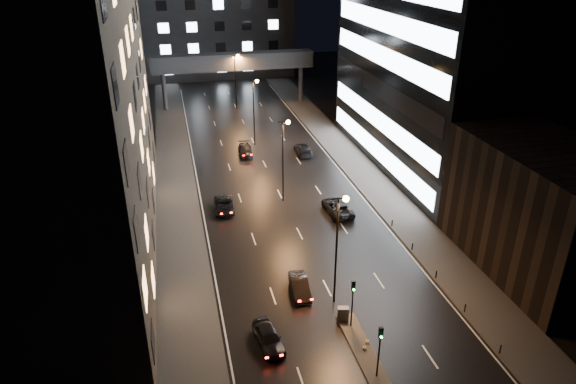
{
  "coord_description": "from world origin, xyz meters",
  "views": [
    {
      "loc": [
        -12.12,
        -26.15,
        27.89
      ],
      "look_at": [
        -0.76,
        22.2,
        4.0
      ],
      "focal_mm": 32.0,
      "sensor_mm": 36.0,
      "label": 1
    }
  ],
  "objects_px": {
    "car_away_b": "(300,286)",
    "car_toward_b": "(303,149)",
    "car_away_c": "(224,205)",
    "utility_cabinet": "(343,314)",
    "car_away_a": "(269,337)",
    "car_away_d": "(245,150)",
    "car_toward_a": "(337,207)"
  },
  "relations": [
    {
      "from": "car_away_c",
      "to": "car_away_d",
      "type": "height_order",
      "value": "car_away_d"
    },
    {
      "from": "car_away_a",
      "to": "car_toward_a",
      "type": "height_order",
      "value": "car_toward_a"
    },
    {
      "from": "car_away_b",
      "to": "car_toward_b",
      "type": "height_order",
      "value": "car_toward_b"
    },
    {
      "from": "car_away_b",
      "to": "car_toward_b",
      "type": "xyz_separation_m",
      "value": [
        8.86,
        32.54,
        0.05
      ]
    },
    {
      "from": "car_away_c",
      "to": "car_toward_b",
      "type": "bearing_deg",
      "value": 52.43
    },
    {
      "from": "utility_cabinet",
      "to": "car_toward_b",
      "type": "bearing_deg",
      "value": 94.28
    },
    {
      "from": "car_away_c",
      "to": "car_away_b",
      "type": "bearing_deg",
      "value": -71.08
    },
    {
      "from": "car_toward_b",
      "to": "utility_cabinet",
      "type": "bearing_deg",
      "value": 82.97
    },
    {
      "from": "car_toward_a",
      "to": "utility_cabinet",
      "type": "relative_size",
      "value": 4.41
    },
    {
      "from": "car_away_c",
      "to": "utility_cabinet",
      "type": "height_order",
      "value": "utility_cabinet"
    },
    {
      "from": "car_away_d",
      "to": "car_toward_a",
      "type": "bearing_deg",
      "value": -65.8
    },
    {
      "from": "car_away_a",
      "to": "car_away_b",
      "type": "xyz_separation_m",
      "value": [
        3.98,
        5.87,
        -0.03
      ]
    },
    {
      "from": "car_away_a",
      "to": "car_toward_b",
      "type": "distance_m",
      "value": 40.5
    },
    {
      "from": "car_away_a",
      "to": "car_away_b",
      "type": "distance_m",
      "value": 7.09
    },
    {
      "from": "car_away_b",
      "to": "utility_cabinet",
      "type": "xyz_separation_m",
      "value": [
        2.48,
        -4.57,
        0.08
      ]
    },
    {
      "from": "car_toward_a",
      "to": "car_toward_b",
      "type": "xyz_separation_m",
      "value": [
        0.87,
        18.88,
        -0.01
      ]
    },
    {
      "from": "utility_cabinet",
      "to": "car_away_a",
      "type": "bearing_deg",
      "value": -154.59
    },
    {
      "from": "car_away_b",
      "to": "car_away_c",
      "type": "height_order",
      "value": "car_away_b"
    },
    {
      "from": "car_away_c",
      "to": "car_toward_b",
      "type": "height_order",
      "value": "car_toward_b"
    },
    {
      "from": "car_away_d",
      "to": "car_toward_b",
      "type": "distance_m",
      "value": 8.53
    },
    {
      "from": "car_away_a",
      "to": "car_away_d",
      "type": "bearing_deg",
      "value": 76.33
    },
    {
      "from": "car_away_a",
      "to": "utility_cabinet",
      "type": "xyz_separation_m",
      "value": [
        6.46,
        1.3,
        0.05
      ]
    },
    {
      "from": "car_away_a",
      "to": "car_away_d",
      "type": "xyz_separation_m",
      "value": [
        4.48,
        40.13,
        -0.02
      ]
    },
    {
      "from": "car_away_a",
      "to": "car_away_c",
      "type": "bearing_deg",
      "value": 84.35
    },
    {
      "from": "car_away_a",
      "to": "utility_cabinet",
      "type": "bearing_deg",
      "value": 4.07
    },
    {
      "from": "utility_cabinet",
      "to": "car_away_b",
      "type": "bearing_deg",
      "value": 132.57
    },
    {
      "from": "car_away_c",
      "to": "car_toward_a",
      "type": "height_order",
      "value": "car_toward_a"
    },
    {
      "from": "car_away_a",
      "to": "car_away_c",
      "type": "xyz_separation_m",
      "value": [
        -0.67,
        23.09,
        -0.06
      ]
    },
    {
      "from": "car_away_b",
      "to": "car_toward_a",
      "type": "height_order",
      "value": "car_toward_a"
    },
    {
      "from": "car_away_a",
      "to": "car_away_b",
      "type": "height_order",
      "value": "car_away_a"
    },
    {
      "from": "car_away_b",
      "to": "car_away_d",
      "type": "distance_m",
      "value": 34.26
    },
    {
      "from": "car_away_a",
      "to": "car_away_b",
      "type": "relative_size",
      "value": 1.01
    }
  ]
}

